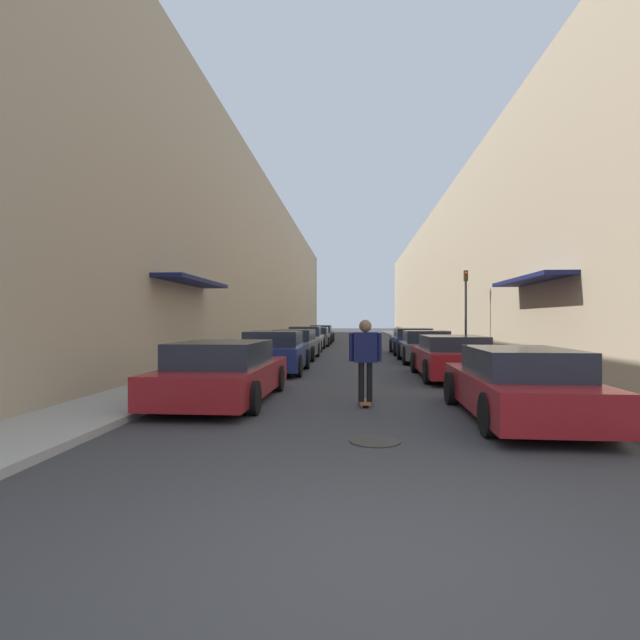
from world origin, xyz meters
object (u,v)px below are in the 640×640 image
(parked_car_left_1, at_px, (275,353))
(traffic_light, at_px, (466,304))
(parked_car_left_2, at_px, (295,345))
(parked_car_left_5, at_px, (321,334))
(parked_car_left_3, at_px, (306,339))
(parked_car_right_0, at_px, (518,384))
(parked_car_left_4, at_px, (316,337))
(parked_car_right_2, at_px, (425,347))
(parked_car_right_3, at_px, (412,341))
(parked_car_left_0, at_px, (224,372))
(skateboarder, at_px, (365,353))
(manhole_cover, at_px, (375,441))
(parked_car_right_1, at_px, (452,357))

(parked_car_left_1, xyz_separation_m, traffic_light, (7.27, 5.73, 1.73))
(parked_car_left_2, distance_m, parked_car_left_5, 16.70)
(parked_car_left_3, xyz_separation_m, parked_car_right_0, (5.48, -18.95, -0.05))
(parked_car_left_2, bearing_deg, parked_car_left_4, 89.98)
(parked_car_left_4, distance_m, traffic_light, 13.44)
(parked_car_left_3, bearing_deg, parked_car_left_2, -88.54)
(parked_car_left_5, distance_m, traffic_light, 18.18)
(parked_car_right_0, distance_m, parked_car_right_2, 11.48)
(parked_car_left_1, height_order, parked_car_right_3, parked_car_left_1)
(parked_car_left_1, relative_size, parked_car_right_3, 0.94)
(parked_car_left_2, height_order, parked_car_left_3, parked_car_left_3)
(parked_car_left_4, distance_m, parked_car_left_5, 5.41)
(parked_car_left_3, distance_m, parked_car_right_2, 9.29)
(parked_car_left_0, distance_m, parked_car_left_1, 5.68)
(parked_car_left_1, distance_m, skateboarder, 6.57)
(parked_car_left_3, xyz_separation_m, skateboarder, (2.94, -17.73, 0.40))
(parked_car_right_2, bearing_deg, skateboarder, -104.19)
(parked_car_left_3, bearing_deg, parked_car_right_2, -53.49)
(parked_car_left_4, height_order, traffic_light, traffic_light)
(parked_car_left_1, bearing_deg, parked_car_left_4, 90.02)
(parked_car_left_3, height_order, skateboarder, skateboarder)
(parked_car_left_4, xyz_separation_m, skateboarder, (2.77, -22.83, 0.44))
(parked_car_right_2, bearing_deg, parked_car_right_3, 89.55)
(parked_car_right_0, height_order, traffic_light, traffic_light)
(parked_car_left_3, height_order, parked_car_right_0, parked_car_left_3)
(parked_car_left_2, relative_size, parked_car_left_4, 1.11)
(parked_car_left_5, distance_m, skateboarder, 28.39)
(manhole_cover, bearing_deg, parked_car_right_1, 72.01)
(parked_car_left_3, bearing_deg, parked_car_right_1, -66.86)
(parked_car_left_5, relative_size, skateboarder, 2.74)
(parked_car_left_5, bearing_deg, parked_car_left_2, -90.03)
(parked_car_left_5, height_order, skateboarder, skateboarder)
(parked_car_right_3, xyz_separation_m, manhole_cover, (-2.56, -18.08, -0.62))
(skateboarder, bearing_deg, parked_car_left_4, 96.93)
(parked_car_left_1, distance_m, traffic_light, 9.42)
(parked_car_right_1, relative_size, parked_car_right_2, 1.15)
(parked_car_left_4, xyz_separation_m, parked_car_left_5, (0.00, 5.41, 0.04))
(parked_car_left_4, bearing_deg, traffic_light, -56.91)
(parked_car_left_2, distance_m, traffic_light, 7.49)
(skateboarder, bearing_deg, parked_car_left_5, 95.60)
(parked_car_left_2, xyz_separation_m, manhole_cover, (2.85, -14.51, -0.61))
(parked_car_left_1, relative_size, parked_car_right_2, 0.99)
(parked_car_right_1, bearing_deg, manhole_cover, -107.99)
(skateboarder, bearing_deg, parked_car_left_2, 103.53)
(manhole_cover, bearing_deg, skateboarder, 91.37)
(parked_car_left_0, relative_size, parked_car_left_1, 1.19)
(parked_car_right_2, bearing_deg, parked_car_left_4, 113.12)
(parked_car_left_0, xyz_separation_m, skateboarder, (2.91, -0.26, 0.44))
(parked_car_left_3, height_order, parked_car_right_2, parked_car_left_3)
(parked_car_left_4, bearing_deg, parked_car_left_1, -89.98)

